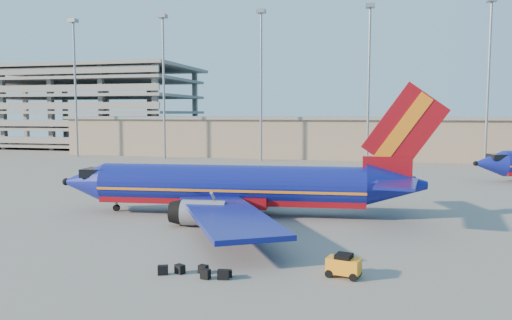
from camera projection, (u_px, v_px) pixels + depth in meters
The scene contains 7 objects.
ground at pixel (205, 204), 50.55m from camera, with size 220.00×220.00×0.00m, color slate.
terminal_building at pixel (344, 137), 103.83m from camera, with size 122.00×16.00×8.50m.
parking_garage at pixel (81, 104), 135.82m from camera, with size 62.00×32.00×21.40m.
light_mast_row at pixel (314, 68), 92.18m from camera, with size 101.60×1.60×28.65m.
aircraft_main at pixel (240, 187), 45.10m from camera, with size 35.06×33.59×11.88m.
baggage_tug at pixel (344, 265), 28.04m from camera, with size 2.05×1.50×1.33m.
luggage_pile at pixel (199, 272), 28.23m from camera, with size 4.33×1.40×0.55m.
Camera 1 is at (17.00, -47.21, 9.21)m, focal length 35.00 mm.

